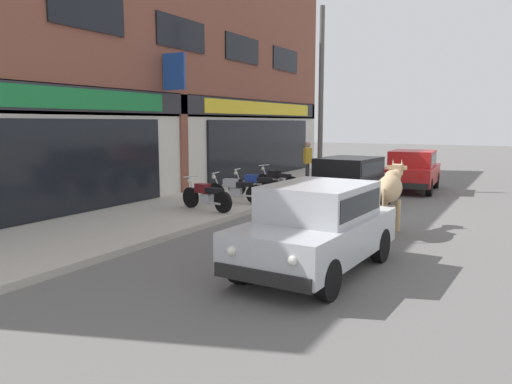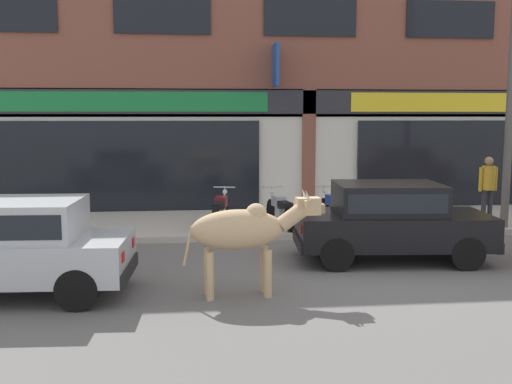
{
  "view_description": "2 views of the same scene",
  "coord_description": "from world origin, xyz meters",
  "px_view_note": "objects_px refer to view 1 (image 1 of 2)",
  "views": [
    {
      "loc": [
        -13.44,
        -4.32,
        2.46
      ],
      "look_at": [
        -3.73,
        1.0,
        0.91
      ],
      "focal_mm": 35.0,
      "sensor_mm": 36.0,
      "label": 1
    },
    {
      "loc": [
        -3.21,
        -10.4,
        2.72
      ],
      "look_at": [
        -1.98,
        1.0,
        1.23
      ],
      "focal_mm": 42.0,
      "sensor_mm": 36.0,
      "label": 2
    }
  ],
  "objects_px": {
    "motorcycle_3": "(277,180)",
    "utility_pole": "(321,97)",
    "car_2": "(350,180)",
    "motorcycle_1": "(235,190)",
    "car_1": "(317,223)",
    "pedestrian": "(308,159)",
    "car_0": "(412,168)",
    "cow": "(390,189)",
    "motorcycle_0": "(206,196)",
    "motorcycle_2": "(256,185)"
  },
  "relations": [
    {
      "from": "motorcycle_3",
      "to": "utility_pole",
      "type": "xyz_separation_m",
      "value": [
        2.36,
        -0.6,
        2.84
      ]
    },
    {
      "from": "car_2",
      "to": "motorcycle_1",
      "type": "bearing_deg",
      "value": 119.29
    },
    {
      "from": "car_1",
      "to": "pedestrian",
      "type": "distance_m",
      "value": 10.51
    },
    {
      "from": "car_1",
      "to": "motorcycle_3",
      "type": "relative_size",
      "value": 2.07
    },
    {
      "from": "motorcycle_1",
      "to": "pedestrian",
      "type": "xyz_separation_m",
      "value": [
        4.9,
        -0.2,
        0.6
      ]
    },
    {
      "from": "car_0",
      "to": "motorcycle_1",
      "type": "height_order",
      "value": "car_0"
    },
    {
      "from": "cow",
      "to": "motorcycle_1",
      "type": "relative_size",
      "value": 1.2
    },
    {
      "from": "car_2",
      "to": "pedestrian",
      "type": "relative_size",
      "value": 2.32
    },
    {
      "from": "cow",
      "to": "car_1",
      "type": "distance_m",
      "value": 3.47
    },
    {
      "from": "motorcycle_3",
      "to": "utility_pole",
      "type": "distance_m",
      "value": 3.74
    },
    {
      "from": "car_1",
      "to": "car_0",
      "type": "bearing_deg",
      "value": 3.55
    },
    {
      "from": "motorcycle_0",
      "to": "motorcycle_3",
      "type": "height_order",
      "value": "same"
    },
    {
      "from": "motorcycle_1",
      "to": "motorcycle_3",
      "type": "xyz_separation_m",
      "value": [
        2.77,
        0.0,
        0.0
      ]
    },
    {
      "from": "car_1",
      "to": "motorcycle_2",
      "type": "bearing_deg",
      "value": 36.58
    },
    {
      "from": "motorcycle_1",
      "to": "motorcycle_2",
      "type": "xyz_separation_m",
      "value": [
        1.3,
        0.03,
        0.0
      ]
    },
    {
      "from": "cow",
      "to": "motorcycle_2",
      "type": "height_order",
      "value": "cow"
    },
    {
      "from": "cow",
      "to": "car_2",
      "type": "distance_m",
      "value": 3.45
    },
    {
      "from": "car_2",
      "to": "pedestrian",
      "type": "bearing_deg",
      "value": 39.55
    },
    {
      "from": "motorcycle_2",
      "to": "motorcycle_3",
      "type": "height_order",
      "value": "same"
    },
    {
      "from": "motorcycle_0",
      "to": "motorcycle_1",
      "type": "height_order",
      "value": "same"
    },
    {
      "from": "motorcycle_3",
      "to": "pedestrian",
      "type": "bearing_deg",
      "value": -5.33
    },
    {
      "from": "car_0",
      "to": "car_1",
      "type": "bearing_deg",
      "value": -176.45
    },
    {
      "from": "car_1",
      "to": "motorcycle_2",
      "type": "xyz_separation_m",
      "value": [
        6.02,
        4.47,
        -0.29
      ]
    },
    {
      "from": "car_2",
      "to": "cow",
      "type": "bearing_deg",
      "value": -147.1
    },
    {
      "from": "car_2",
      "to": "utility_pole",
      "type": "distance_m",
      "value": 4.9
    },
    {
      "from": "motorcycle_2",
      "to": "motorcycle_3",
      "type": "bearing_deg",
      "value": -1.2
    },
    {
      "from": "motorcycle_1",
      "to": "motorcycle_2",
      "type": "relative_size",
      "value": 1.0
    },
    {
      "from": "motorcycle_0",
      "to": "pedestrian",
      "type": "height_order",
      "value": "pedestrian"
    },
    {
      "from": "cow",
      "to": "motorcycle_3",
      "type": "height_order",
      "value": "cow"
    },
    {
      "from": "car_2",
      "to": "utility_pole",
      "type": "height_order",
      "value": "utility_pole"
    },
    {
      "from": "car_1",
      "to": "motorcycle_1",
      "type": "bearing_deg",
      "value": 43.24
    },
    {
      "from": "car_2",
      "to": "pedestrian",
      "type": "distance_m",
      "value": 4.26
    },
    {
      "from": "car_0",
      "to": "motorcycle_2",
      "type": "distance_m",
      "value": 6.16
    },
    {
      "from": "cow",
      "to": "car_0",
      "type": "xyz_separation_m",
      "value": [
        7.42,
        1.01,
        -0.19
      ]
    },
    {
      "from": "motorcycle_3",
      "to": "cow",
      "type": "bearing_deg",
      "value": -130.2
    },
    {
      "from": "motorcycle_0",
      "to": "motorcycle_3",
      "type": "xyz_separation_m",
      "value": [
        4.16,
        -0.05,
        0.0
      ]
    },
    {
      "from": "car_0",
      "to": "motorcycle_1",
      "type": "xyz_separation_m",
      "value": [
        -6.15,
        3.76,
        -0.29
      ]
    },
    {
      "from": "utility_pole",
      "to": "motorcycle_3",
      "type": "bearing_deg",
      "value": 165.75
    },
    {
      "from": "car_0",
      "to": "motorcycle_1",
      "type": "relative_size",
      "value": 2.06
    },
    {
      "from": "motorcycle_1",
      "to": "motorcycle_3",
      "type": "height_order",
      "value": "same"
    },
    {
      "from": "car_1",
      "to": "motorcycle_1",
      "type": "distance_m",
      "value": 6.48
    },
    {
      "from": "car_2",
      "to": "motorcycle_1",
      "type": "distance_m",
      "value": 3.34
    },
    {
      "from": "car_1",
      "to": "utility_pole",
      "type": "distance_m",
      "value": 10.86
    },
    {
      "from": "cow",
      "to": "motorcycle_1",
      "type": "distance_m",
      "value": 4.96
    },
    {
      "from": "cow",
      "to": "car_2",
      "type": "relative_size",
      "value": 0.58
    },
    {
      "from": "utility_pole",
      "to": "car_1",
      "type": "bearing_deg",
      "value": -158.7
    },
    {
      "from": "motorcycle_1",
      "to": "motorcycle_2",
      "type": "bearing_deg",
      "value": 1.45
    },
    {
      "from": "car_1",
      "to": "motorcycle_3",
      "type": "bearing_deg",
      "value": 30.66
    },
    {
      "from": "motorcycle_2",
      "to": "pedestrian",
      "type": "bearing_deg",
      "value": -3.65
    },
    {
      "from": "pedestrian",
      "to": "car_1",
      "type": "bearing_deg",
      "value": -156.22
    }
  ]
}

